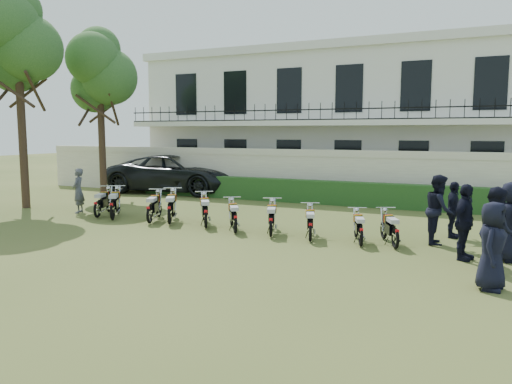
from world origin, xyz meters
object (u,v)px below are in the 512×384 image
suv (176,174)px  officer_0 (492,246)px  tree_west_near (100,71)px  officer_4 (439,210)px  motorcycle_5 (235,219)px  officer_5 (453,210)px  motorcycle_1 (112,207)px  motorcycle_7 (310,227)px  motorcycle_2 (149,210)px  officer_3 (511,222)px  motorcycle_9 (396,233)px  officer_1 (496,230)px  tree_west_mid (18,40)px  inspector (78,191)px  motorcycle_6 (271,222)px  motorcycle_4 (206,214)px  motorcycle_8 (361,232)px  officer_2 (464,222)px  motorcycle_3 (170,210)px  motorcycle_0 (97,205)px

suv → officer_0: (14.58, -10.62, -0.09)m
tree_west_near → officer_4: size_ratio=4.10×
motorcycle_5 → officer_5: 6.42m
motorcycle_1 → motorcycle_7: 7.36m
motorcycle_2 → officer_3: 10.80m
officer_0 → motorcycle_9: bearing=50.0°
officer_3 → officer_1: bearing=154.3°
tree_west_mid → inspector: size_ratio=5.16×
officer_5 → motorcycle_6: bearing=121.6°
motorcycle_2 → motorcycle_4: 2.13m
suv → officer_5: size_ratio=4.18×
motorcycle_1 → motorcycle_8: 8.79m
motorcycle_5 → motorcycle_8: size_ratio=0.97×
motorcycle_5 → officer_1: officer_1 is taller
motorcycle_8 → officer_2: size_ratio=0.87×
officer_2 → officer_0: bearing=-149.3°
officer_2 → officer_3: (1.01, 0.36, 0.03)m
tree_west_mid → suv: tree_west_mid is taller
motorcycle_3 → inspector: bearing=142.3°
tree_west_near → officer_0: size_ratio=4.51×
officer_0 → motorcycle_1: bearing=86.1°
motorcycle_7 → officer_1: officer_1 is taller
officer_4 → motorcycle_9: bearing=135.0°
officer_3 → officer_5: 2.68m
motorcycle_8 → officer_1: (3.25, -1.09, 0.53)m
motorcycle_9 → suv: 14.68m
motorcycle_5 → motorcycle_4: bearing=132.4°
motorcycle_4 → motorcycle_3: bearing=146.9°
motorcycle_0 → officer_0: 13.11m
motorcycle_2 → motorcycle_6: motorcycle_2 is taller
motorcycle_2 → tree_west_mid: bearing=150.1°
motorcycle_9 → officer_2: officer_2 is taller
motorcycle_7 → motorcycle_8: size_ratio=1.05×
motorcycle_0 → officer_5: officer_5 is taller
motorcycle_2 → officer_1: officer_1 is taller
tree_west_mid → officer_2: (16.60, -1.45, -5.74)m
motorcycle_3 → suv: bearing=93.5°
tree_west_near → motorcycle_9: 16.24m
motorcycle_8 → motorcycle_2: bearing=157.4°
motorcycle_9 → officer_5: 2.60m
motorcycle_5 → inspector: (-7.29, 1.02, 0.40)m
motorcycle_7 → inspector: inspector is taller
motorcycle_8 → officer_5: size_ratio=0.98×
suv → officer_0: suv is taller
motorcycle_2 → motorcycle_6: (4.55, -0.26, -0.01)m
officer_2 → officer_5: bearing=24.8°
motorcycle_2 → suv: bearing=95.7°
motorcycle_7 → motorcycle_9: motorcycle_7 is taller
officer_0 → officer_1: 1.42m
motorcycle_1 → officer_2: 11.36m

